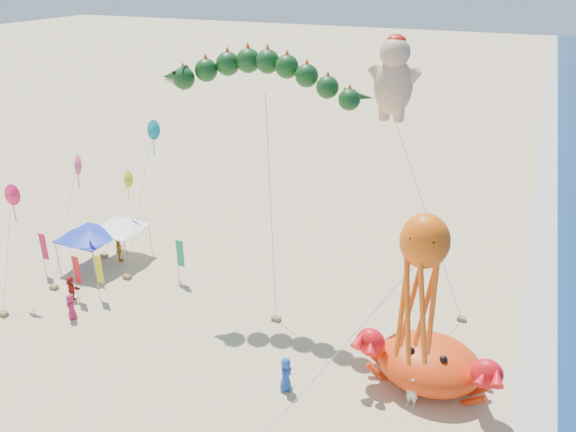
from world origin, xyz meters
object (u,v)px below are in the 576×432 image
object	(u,v)px
crab_inflatable	(428,362)
dragon_kite	(262,82)
octopus_kite	(420,278)
canopy_blue	(89,234)
cherub_kite	(394,77)
canopy_white	(119,226)

from	to	relation	value
crab_inflatable	dragon_kite	distance (m)	17.06
octopus_kite	canopy_blue	world-z (taller)	octopus_kite
dragon_kite	octopus_kite	xyz separation A→B (m)	(10.68, -7.31, -5.84)
cherub_kite	octopus_kite	distance (m)	12.37
dragon_kite	crab_inflatable	bearing A→B (deg)	-22.06
dragon_kite	canopy_white	bearing A→B (deg)	179.03
octopus_kite	canopy_blue	xyz separation A→B (m)	(-23.33, 5.69, -5.17)
octopus_kite	canopy_white	size ratio (longest dim) A/B	3.04
cherub_kite	octopus_kite	xyz separation A→B (m)	(4.03, -9.92, -6.19)
cherub_kite	canopy_blue	xyz separation A→B (m)	(-19.30, -4.23, -11.37)
dragon_kite	cherub_kite	bearing A→B (deg)	21.40
cherub_kite	canopy_white	distance (m)	21.60
dragon_kite	canopy_blue	size ratio (longest dim) A/B	3.91
crab_inflatable	canopy_blue	size ratio (longest dim) A/B	1.85
dragon_kite	octopus_kite	distance (m)	14.20
canopy_blue	canopy_white	world-z (taller)	same
dragon_kite	cherub_kite	xyz separation A→B (m)	(6.65, 2.61, 0.35)
crab_inflatable	cherub_kite	xyz separation A→B (m)	(-4.48, 7.12, 12.46)
crab_inflatable	dragon_kite	xyz separation A→B (m)	(-11.13, 4.51, 12.11)
cherub_kite	canopy_white	size ratio (longest dim) A/B	4.65
canopy_blue	octopus_kite	bearing A→B (deg)	-13.70
cherub_kite	dragon_kite	bearing A→B (deg)	-158.60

